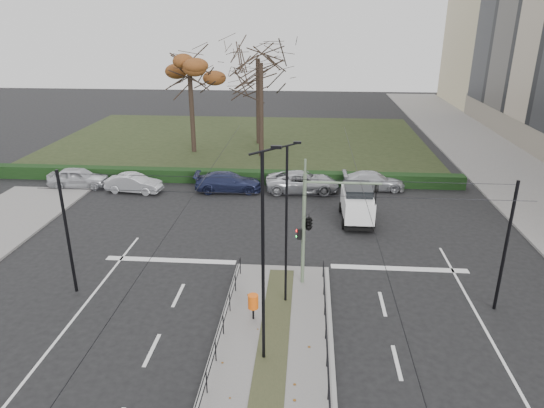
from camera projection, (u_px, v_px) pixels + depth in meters
The scene contains 20 objects.
ground at pixel (276, 325), 20.38m from camera, with size 140.00×140.00×0.00m, color black.
median_island at pixel (271, 363), 18.03m from camera, with size 4.40×15.00×0.14m, color #63605E.
sidewalk_east at pixel (514, 175), 39.52m from camera, with size 8.00×90.00×0.14m, color #63605E.
park at pixel (240, 141), 50.56m from camera, with size 38.00×26.00×0.10m, color black.
hedge at pixel (216, 176), 37.94m from camera, with size 38.00×1.00×1.00m, color black.
median_railing at pixel (271, 345), 17.61m from camera, with size 4.14×13.24×0.92m.
catenary at pixel (279, 235), 20.65m from camera, with size 20.00×34.00×6.00m.
traffic_light at pixel (311, 221), 22.26m from camera, with size 3.81×2.10×5.53m.
litter_bin at pixel (253, 302), 20.30m from camera, with size 0.45×0.45×1.14m.
streetlamp_median_near at pixel (263, 259), 16.75m from camera, with size 0.68×0.14×8.18m.
streetlamp_median_far at pixel (287, 225), 20.57m from camera, with size 0.61×0.13×7.36m.
parked_car_first at pixel (78, 177), 36.75m from camera, with size 1.79×4.45×1.52m, color #B3B5BB.
parked_car_second at pixel (134, 183), 35.73m from camera, with size 1.43×4.12×1.36m, color #B3B5BB.
parked_car_third at pixel (228, 182), 35.87m from camera, with size 2.01×4.95×1.44m, color #1F2548.
parked_car_fourth at pixel (302, 182), 35.83m from camera, with size 2.49×5.39×1.50m, color #B3B5BB.
white_van at pixel (357, 203), 30.50m from camera, with size 2.02×4.31×2.32m.
rust_tree at pixel (189, 67), 43.71m from camera, with size 7.41×7.41×10.34m.
bare_tree_center at pixel (258, 65), 46.81m from camera, with size 6.50×6.50×11.07m.
bare_tree_near at pixel (261, 70), 42.23m from camera, with size 6.44×6.44×11.06m.
parked_car_fifth at pixel (374, 181), 36.30m from camera, with size 1.88×4.63×1.34m, color #B3B5BB.
Camera 1 is at (1.17, -17.14, 12.09)m, focal length 32.00 mm.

